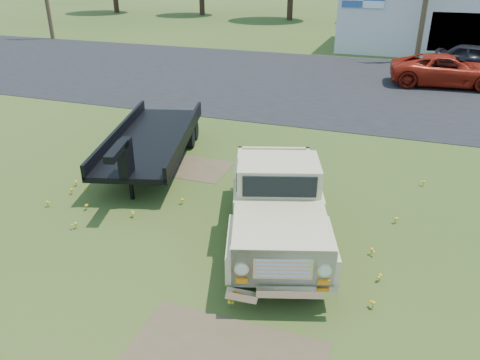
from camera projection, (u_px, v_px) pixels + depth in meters
name	position (u px, v px, depth m)	size (l,w,h in m)	color
ground	(207.00, 243.00, 9.95)	(140.00, 140.00, 0.00)	#304917
asphalt_lot	(328.00, 83.00, 22.73)	(90.00, 14.00, 0.02)	black
dirt_patch_b	(191.00, 168.00, 13.53)	(2.20, 1.60, 0.01)	#4D4329
commercial_building	(455.00, 16.00, 30.25)	(14.20, 8.20, 4.15)	silver
vintage_pickup_truck	(277.00, 201.00, 9.71)	(1.96, 5.04, 1.83)	#CDBD89
flatbed_trailer	(152.00, 136.00, 13.52)	(2.05, 6.16, 1.68)	black
red_pickup	(447.00, 71.00, 21.93)	(2.37, 5.13, 1.43)	maroon
dark_sedan	(477.00, 59.00, 24.53)	(1.70, 4.22, 1.44)	black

